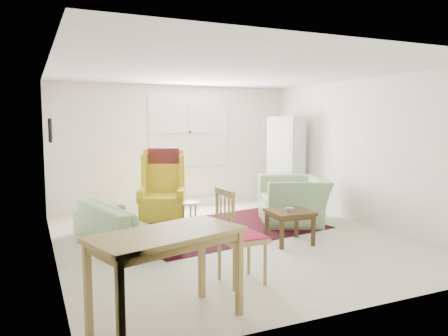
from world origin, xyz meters
name	(u,v)px	position (x,y,z in m)	size (l,w,h in m)	color
room	(228,155)	(0.02, 0.21, 1.26)	(5.04, 5.54, 2.51)	beige
rug	(224,228)	(0.14, 0.62, 0.02)	(3.15, 2.03, 0.03)	black
sofa	(123,216)	(-1.55, 0.43, 0.41)	(2.02, 0.79, 0.82)	#81A76F
armchair	(294,196)	(1.44, 0.53, 0.48)	(1.23, 1.07, 0.96)	#81A76F
wingback_chair	(162,187)	(-0.69, 1.35, 0.65)	(0.75, 0.80, 1.31)	yellow
coffee_table	(289,227)	(0.67, -0.54, 0.24)	(0.60, 0.60, 0.49)	#412D14
stool	(190,215)	(-0.35, 0.92, 0.22)	(0.33, 0.33, 0.44)	white
cabinet	(286,162)	(2.10, 1.83, 0.93)	(0.39, 0.75, 1.87)	silver
desk	(167,279)	(-1.71, -2.30, 0.41)	(1.31, 0.65, 0.83)	#A58A42
desk_chair	(242,236)	(-0.67, -1.66, 0.53)	(0.46, 0.46, 1.05)	#A58A42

